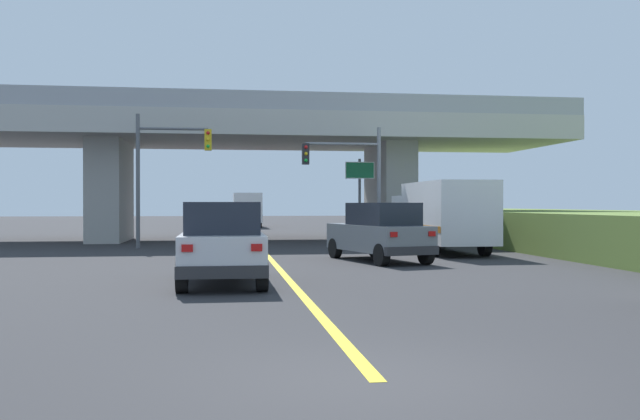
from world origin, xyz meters
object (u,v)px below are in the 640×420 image
at_px(box_truck, 442,215).
at_px(suv_crossing, 380,232).
at_px(traffic_signal_nearside, 352,171).
at_px(highway_sign, 360,181).
at_px(semi_truck_distant, 247,209).
at_px(sedan_oncoming, 238,220).
at_px(traffic_signal_farside, 162,162).
at_px(suv_lead, 222,243).

bearing_deg(box_truck, suv_crossing, -131.31).
distance_m(traffic_signal_nearside, highway_sign, 4.81).
bearing_deg(suv_crossing, semi_truck_distant, 80.59).
relative_size(suv_crossing, highway_sign, 1.17).
height_order(sedan_oncoming, traffic_signal_nearside, traffic_signal_nearside).
xyz_separation_m(sedan_oncoming, semi_truck_distant, (1.16, 17.25, 0.54)).
bearing_deg(sedan_oncoming, traffic_signal_nearside, -66.46).
bearing_deg(traffic_signal_farside, box_truck, -21.33).
height_order(highway_sign, semi_truck_distant, highway_sign).
bearing_deg(semi_truck_distant, suv_crossing, -84.88).
relative_size(box_truck, sedan_oncoming, 1.61).
xyz_separation_m(suv_lead, suv_crossing, (5.37, 6.10, -0.00)).
bearing_deg(traffic_signal_farside, suv_crossing, -46.56).
bearing_deg(highway_sign, suv_lead, -111.01).
xyz_separation_m(suv_crossing, semi_truck_distant, (-3.29, 36.70, 0.54)).
bearing_deg(suv_lead, semi_truck_distant, 87.22).
bearing_deg(box_truck, semi_truck_distant, 101.72).
bearing_deg(traffic_signal_nearside, highway_sign, 74.71).
xyz_separation_m(sedan_oncoming, traffic_signal_nearside, (5.00, -11.47, 2.48)).
xyz_separation_m(suv_lead, traffic_signal_nearside, (5.92, 14.08, 2.48)).
xyz_separation_m(suv_crossing, highway_sign, (1.82, 12.61, 2.18)).
bearing_deg(traffic_signal_farside, suv_lead, -79.64).
distance_m(box_truck, semi_truck_distant, 33.41).
bearing_deg(highway_sign, traffic_signal_nearside, -105.29).
height_order(suv_crossing, box_truck, box_truck).
xyz_separation_m(suv_crossing, sedan_oncoming, (-4.45, 19.44, 0.00)).
xyz_separation_m(traffic_signal_nearside, semi_truck_distant, (-3.84, 28.72, -1.94)).
bearing_deg(box_truck, highway_sign, 101.05).
bearing_deg(suv_crossing, box_truck, 34.16).
distance_m(box_truck, highway_sign, 8.94).
xyz_separation_m(suv_lead, box_truck, (8.87, 10.09, 0.52)).
bearing_deg(semi_truck_distant, box_truck, -78.28).
xyz_separation_m(highway_sign, semi_truck_distant, (-5.10, 24.09, -1.64)).
bearing_deg(semi_truck_distant, highway_sign, -78.04).
height_order(suv_crossing, semi_truck_distant, semi_truck_distant).
bearing_deg(traffic_signal_farside, traffic_signal_nearside, -3.41).
bearing_deg(traffic_signal_nearside, semi_truck_distant, 97.61).
bearing_deg(traffic_signal_farside, highway_sign, 22.69).
distance_m(suv_crossing, sedan_oncoming, 19.95).
bearing_deg(suv_crossing, highway_sign, 67.27).
bearing_deg(suv_crossing, traffic_signal_nearside, 71.53).
height_order(box_truck, sedan_oncoming, box_truck).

